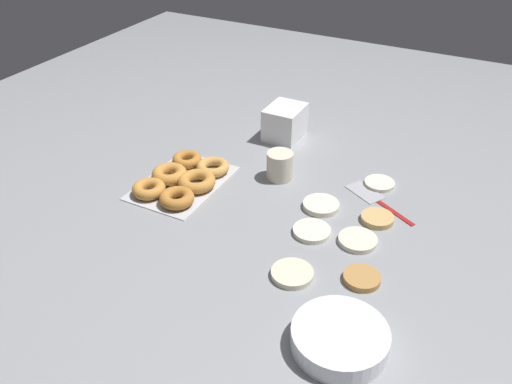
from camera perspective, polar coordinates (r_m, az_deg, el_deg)
name	(u,v)px	position (r m, az deg, el deg)	size (l,w,h in m)	color
ground_plane	(295,214)	(1.49, 4.16, -2.33)	(3.00, 3.00, 0.00)	gray
pancake_0	(377,218)	(1.49, 12.65, -2.73)	(0.09, 0.09, 0.02)	tan
pancake_1	(358,240)	(1.41, 10.65, -5.01)	(0.10, 0.10, 0.01)	beige
pancake_2	(321,205)	(1.52, 6.86, -1.40)	(0.10, 0.10, 0.02)	silver
pancake_3	(312,231)	(1.42, 5.90, -4.12)	(0.10, 0.10, 0.01)	silver
pancake_4	(292,274)	(1.29, 3.83, -8.57)	(0.10, 0.10, 0.01)	beige
pancake_5	(379,183)	(1.65, 12.87, 0.89)	(0.09, 0.09, 0.01)	silver
pancake_6	(362,278)	(1.30, 11.08, -8.89)	(0.09, 0.09, 0.02)	#B27F42
donut_tray	(182,179)	(1.62, -7.75, 1.36)	(0.31, 0.22, 0.04)	silver
batter_bowl	(340,338)	(1.14, 8.81, -14.99)	(0.20, 0.20, 0.05)	white
container_stack	(285,122)	(1.85, 3.06, 7.32)	(0.14, 0.11, 0.11)	white
paper_cup	(280,166)	(1.62, 2.52, 2.80)	(0.08, 0.08, 0.09)	beige
spatula	(371,196)	(1.59, 12.05, -0.43)	(0.15, 0.23, 0.01)	maroon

